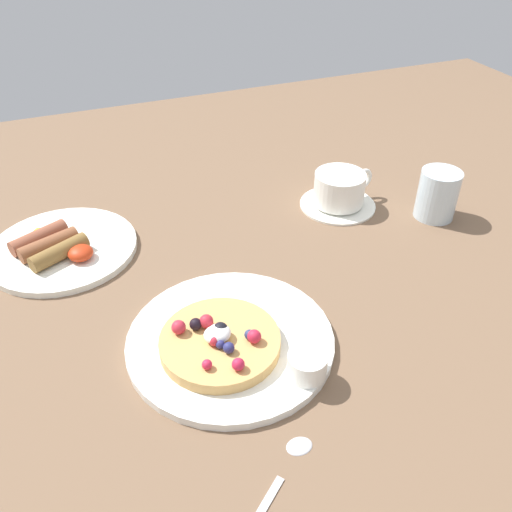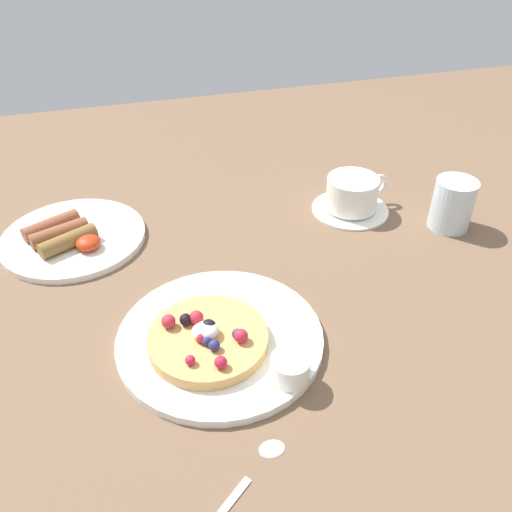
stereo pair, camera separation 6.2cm
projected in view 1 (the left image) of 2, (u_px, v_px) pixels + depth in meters
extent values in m
cube|color=brown|center=(241.00, 293.00, 0.78)|extent=(2.07, 1.53, 0.03)
cylinder|color=white|center=(230.00, 340.00, 0.67)|extent=(0.26, 0.26, 0.01)
cylinder|color=tan|center=(220.00, 343.00, 0.65)|extent=(0.15, 0.15, 0.02)
sphere|color=red|center=(206.00, 321.00, 0.66)|extent=(0.02, 0.02, 0.02)
sphere|color=#C42041|center=(238.00, 364.00, 0.60)|extent=(0.01, 0.01, 0.01)
sphere|color=black|center=(196.00, 324.00, 0.65)|extent=(0.02, 0.02, 0.02)
sphere|color=#C62B3C|center=(214.00, 340.00, 0.63)|extent=(0.01, 0.01, 0.01)
sphere|color=navy|center=(249.00, 335.00, 0.64)|extent=(0.01, 0.01, 0.01)
sphere|color=#CE2343|center=(207.00, 365.00, 0.60)|extent=(0.01, 0.01, 0.01)
sphere|color=red|center=(254.00, 336.00, 0.63)|extent=(0.02, 0.02, 0.02)
sphere|color=black|center=(220.00, 330.00, 0.64)|extent=(0.02, 0.02, 0.02)
sphere|color=#C62A3B|center=(179.00, 327.00, 0.65)|extent=(0.02, 0.02, 0.02)
sphere|color=navy|center=(220.00, 344.00, 0.63)|extent=(0.01, 0.01, 0.01)
sphere|color=navy|center=(229.00, 348.00, 0.62)|extent=(0.01, 0.01, 0.01)
ellipsoid|color=white|center=(219.00, 333.00, 0.64)|extent=(0.03, 0.03, 0.02)
ellipsoid|color=white|center=(215.00, 335.00, 0.64)|extent=(0.03, 0.03, 0.02)
cylinder|color=white|center=(307.00, 365.00, 0.61)|extent=(0.05, 0.05, 0.03)
cylinder|color=brown|center=(307.00, 362.00, 0.61)|extent=(0.04, 0.04, 0.00)
cylinder|color=white|center=(63.00, 248.00, 0.83)|extent=(0.23, 0.23, 0.01)
cylinder|color=brown|center=(59.00, 252.00, 0.79)|extent=(0.09, 0.06, 0.03)
cylinder|color=brown|center=(49.00, 245.00, 0.81)|extent=(0.09, 0.06, 0.03)
cylinder|color=brown|center=(39.00, 238.00, 0.82)|extent=(0.09, 0.06, 0.03)
ellipsoid|color=white|center=(40.00, 237.00, 0.84)|extent=(0.07, 0.06, 0.01)
sphere|color=yellow|center=(40.00, 234.00, 0.84)|extent=(0.02, 0.02, 0.02)
ellipsoid|color=red|center=(81.00, 253.00, 0.80)|extent=(0.04, 0.04, 0.02)
cylinder|color=white|center=(338.00, 204.00, 0.94)|extent=(0.13, 0.13, 0.01)
cylinder|color=white|center=(339.00, 188.00, 0.92)|extent=(0.09, 0.09, 0.05)
torus|color=white|center=(363.00, 179.00, 0.94)|extent=(0.04, 0.02, 0.04)
cylinder|color=brown|center=(340.00, 179.00, 0.91)|extent=(0.07, 0.07, 0.00)
ellipsoid|color=silver|center=(299.00, 445.00, 0.55)|extent=(0.03, 0.02, 0.01)
cylinder|color=silver|center=(438.00, 194.00, 0.89)|extent=(0.07, 0.07, 0.08)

